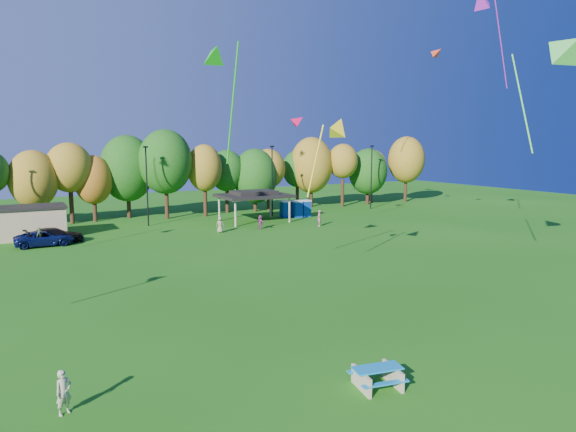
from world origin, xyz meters
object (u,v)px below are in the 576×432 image
picnic_table (377,376)px  car_d (55,236)px  porta_potties (296,209)px  car_c (45,238)px  kite_flyer (64,392)px

picnic_table → car_d: car_d is taller
porta_potties → car_c: size_ratio=0.73×
kite_flyer → car_c: (1.50, 33.07, -0.09)m
picnic_table → kite_flyer: bearing=171.7°
picnic_table → car_c: bearing=114.9°
kite_flyer → car_d: bearing=59.3°
picnic_table → car_c: (-9.38, 36.81, 0.24)m
picnic_table → kite_flyer: 11.51m
car_c → car_d: car_d is taller
kite_flyer → car_c: kite_flyer is taller
picnic_table → kite_flyer: (-10.88, 3.74, 0.33)m
porta_potties → car_d: size_ratio=0.72×
porta_potties → picnic_table: 46.31m
kite_flyer → car_c: size_ratio=0.31×
kite_flyer → car_d: (2.42, 33.94, -0.05)m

